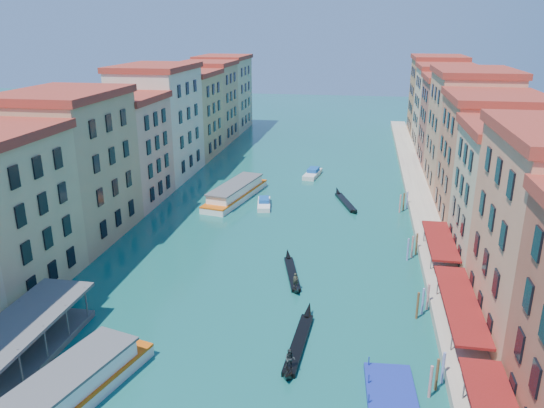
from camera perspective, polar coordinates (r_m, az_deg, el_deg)
The scene contains 14 objects.
left_bank_palazzos at distance 97.68m, azimuth -13.47°, elevation 7.51°, with size 12.80×128.40×21.00m.
right_bank_palazzos at distance 91.92m, azimuth 20.94°, elevation 6.12°, with size 12.80×128.40×21.00m.
quay at distance 93.02m, azimuth 15.46°, elevation 0.92°, with size 4.00×140.00×1.00m, color #A29483.
restaurant_awnings at distance 53.57m, azimuth 19.69°, elevation -10.20°, with size 3.20×44.55×3.12m.
vaporetto_stop at distance 52.43m, azimuth -25.26°, elevation -13.61°, with size 5.40×16.40×3.65m.
mooring_poles_right at distance 58.96m, azimuth 15.65°, elevation -8.86°, with size 1.44×54.24×3.20m.
vaporetto_near at distance 45.24m, azimuth -22.55°, elevation -19.04°, with size 9.02×19.40×2.82m.
vaporetto_far at distance 89.25m, azimuth -3.93°, elevation 1.30°, with size 7.59×18.42×2.67m.
gondola_fore at distance 62.58m, azimuth 2.16°, elevation -7.38°, with size 3.55×11.02×2.23m.
gondola_right at distance 49.85m, azimuth 2.83°, elevation -14.69°, with size 1.75×12.70×2.53m.
gondola_far at distance 87.87m, azimuth 7.88°, elevation 0.30°, with size 4.70×11.81×1.72m.
motorboat_mid at distance 85.60m, azimuth -0.88°, elevation 0.08°, with size 2.99×6.49×1.29m.
motorboat_far at distance 103.08m, azimuth 4.40°, elevation 3.33°, with size 3.28×7.42×1.48m.
blue_dock at distance 46.06m, azimuth 12.59°, elevation -18.74°, with size 4.24×6.03×0.48m.
Camera 1 is at (12.24, -23.33, 27.97)m, focal length 35.00 mm.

